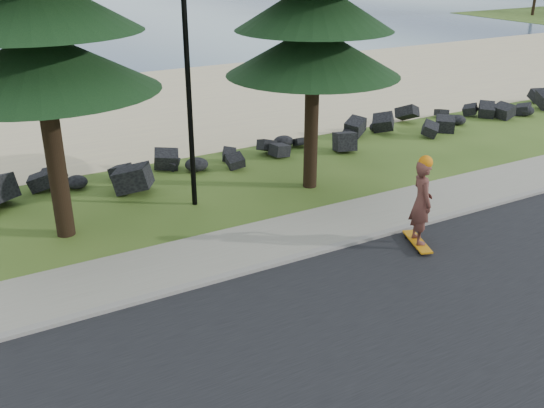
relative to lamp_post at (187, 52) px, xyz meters
name	(u,v)px	position (x,y,z in m)	size (l,w,h in m)	color
ground	(248,251)	(0.00, -3.20, -4.13)	(160.00, 160.00, 0.00)	#304816
road	(365,356)	(0.00, -7.70, -4.12)	(160.00, 7.00, 0.02)	black
kerb	(266,266)	(0.00, -4.10, -4.08)	(160.00, 0.20, 0.10)	gray
sidewalk	(244,246)	(0.00, -3.00, -4.09)	(160.00, 2.00, 0.08)	gray
beach_sand	(93,112)	(0.00, 11.30, -4.13)	(160.00, 15.00, 0.01)	beige
seawall_boulders	(165,177)	(0.00, 2.40, -4.13)	(60.00, 2.40, 1.10)	black
lamp_post	(187,52)	(0.00, 0.00, 0.00)	(0.25, 0.14, 8.14)	black
skateboarder	(421,202)	(3.65, -4.92, -3.01)	(0.70, 1.23, 2.24)	#B9710A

